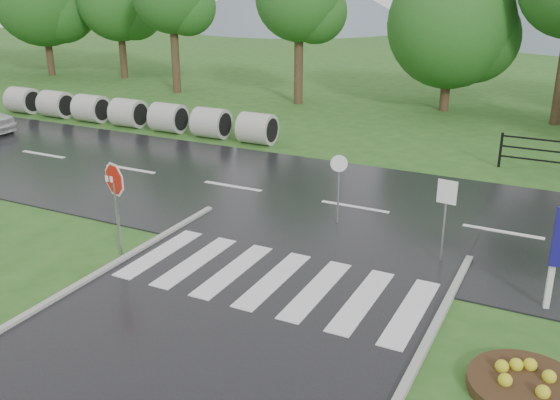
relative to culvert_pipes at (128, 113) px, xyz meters
The scene contains 9 objects.
main_road 13.18m from the culvert_pipes, 22.33° to the right, with size 90.00×8.00×0.04m, color black.
crosswalk 15.77m from the culvert_pipes, 39.40° to the right, with size 6.50×2.80×0.02m.
hills 54.83m from the culvert_pipes, 72.60° to the left, with size 102.00×48.00×48.00m.
treeline 15.97m from the culvert_pipes, 34.34° to the left, with size 83.20×5.20×10.00m.
culvert_pipes is the anchor object (origin of this frame).
stop_sign 13.32m from the culvert_pipes, 51.26° to the right, with size 1.01×0.37×2.39m.
flower_bed 20.90m from the culvert_pipes, 33.37° to the right, with size 1.83×1.83×0.37m.
reg_sign_small 16.90m from the culvert_pipes, 26.12° to the right, with size 0.44×0.08×2.00m.
reg_sign_round 13.73m from the culvert_pipes, 27.45° to the right, with size 0.43×0.16×1.90m.
Camera 1 is at (5.51, -5.62, 6.25)m, focal length 40.00 mm.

